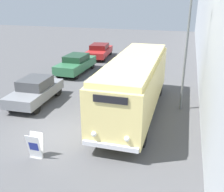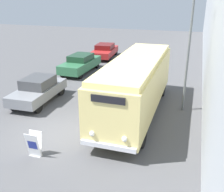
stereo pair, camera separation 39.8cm
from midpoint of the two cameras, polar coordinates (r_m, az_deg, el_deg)
ground_plane at (r=12.89m, az=-11.33°, el=-7.86°), size 80.00×80.00×0.00m
building_wall_right at (r=19.84m, az=21.54°, el=14.18°), size 0.30×60.00×8.45m
vintage_bus at (r=14.02m, az=6.08°, el=2.82°), size 2.40×9.39×3.10m
sign_board at (r=11.15m, az=-15.61°, el=-10.17°), size 0.59×0.40×1.07m
streetlamp at (r=14.44m, az=17.58°, el=13.77°), size 0.36×0.36×7.10m
parked_car_near at (r=16.46m, az=-15.11°, el=1.35°), size 1.98×4.33×1.54m
parked_car_mid at (r=22.34m, az=-6.36°, el=7.08°), size 1.96×4.83×1.49m
parked_car_far at (r=27.59m, az=-1.19°, el=9.83°), size 2.33×4.80×1.40m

